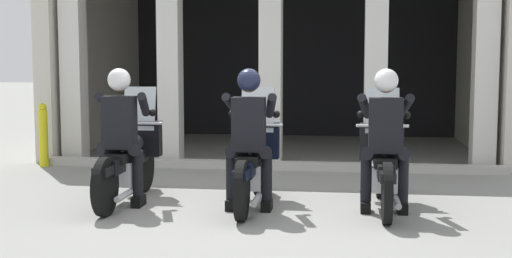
# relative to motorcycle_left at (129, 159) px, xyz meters

# --- Properties ---
(ground_plane) EXTENTS (80.00, 80.00, 0.00)m
(ground_plane) POSITION_rel_motorcycle_left_xyz_m (1.49, 2.86, -0.50)
(ground_plane) COLOR gray
(station_building) EXTENTS (7.71, 5.01, 3.41)m
(station_building) POSITION_rel_motorcycle_left_xyz_m (1.35, 5.51, 1.60)
(station_building) COLOR black
(station_building) RESTS_ON ground
(kerb_strip) EXTENTS (7.21, 0.24, 0.12)m
(kerb_strip) POSITION_rel_motorcycle_left_xyz_m (1.35, 2.57, -0.44)
(kerb_strip) COLOR #B7B5AD
(kerb_strip) RESTS_ON ground
(motorcycle_left) EXTENTS (0.62, 2.04, 1.35)m
(motorcycle_left) POSITION_rel_motorcycle_left_xyz_m (0.00, 0.00, 0.00)
(motorcycle_left) COLOR black
(motorcycle_left) RESTS_ON ground
(police_officer_left) EXTENTS (0.63, 0.61, 1.58)m
(police_officer_left) POSITION_rel_motorcycle_left_xyz_m (-0.00, -0.28, 0.44)
(police_officer_left) COLOR black
(police_officer_left) RESTS_ON ground
(motorcycle_center) EXTENTS (0.62, 2.04, 1.35)m
(motorcycle_center) POSITION_rel_motorcycle_left_xyz_m (1.49, -0.03, 0.00)
(motorcycle_center) COLOR black
(motorcycle_center) RESTS_ON ground
(police_officer_center) EXTENTS (0.63, 0.61, 1.58)m
(police_officer_center) POSITION_rel_motorcycle_left_xyz_m (1.49, -0.31, 0.44)
(police_officer_center) COLOR black
(police_officer_center) RESTS_ON ground
(motorcycle_right) EXTENTS (0.62, 2.04, 1.35)m
(motorcycle_right) POSITION_rel_motorcycle_left_xyz_m (2.98, 0.05, 0.00)
(motorcycle_right) COLOR black
(motorcycle_right) RESTS_ON ground
(police_officer_right) EXTENTS (0.63, 0.61, 1.58)m
(police_officer_right) POSITION_rel_motorcycle_left_xyz_m (2.98, -0.24, 0.44)
(police_officer_right) COLOR black
(police_officer_right) RESTS_ON ground
(bollard_kerbside) EXTENTS (0.14, 0.14, 1.01)m
(bollard_kerbside) POSITION_rel_motorcycle_left_xyz_m (-2.20, 2.37, -0.00)
(bollard_kerbside) COLOR yellow
(bollard_kerbside) RESTS_ON ground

